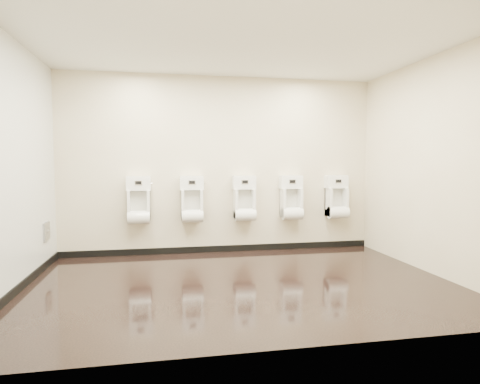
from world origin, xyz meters
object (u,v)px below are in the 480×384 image
object	(u,v)px
access_panel	(46,231)
urinal_1	(192,203)
urinal_4	(337,200)
urinal_2	(244,202)
urinal_3	(291,201)
urinal_0	(139,204)

from	to	relation	value
access_panel	urinal_1	world-z (taller)	urinal_1
access_panel	urinal_4	world-z (taller)	urinal_4
access_panel	urinal_2	bearing A→B (deg)	8.52
urinal_3	urinal_1	bearing A→B (deg)	180.00
urinal_0	urinal_4	xyz separation A→B (m)	(3.21, 0.00, 0.00)
access_panel	urinal_4	distance (m)	4.45
urinal_2	urinal_0	bearing A→B (deg)	180.00
urinal_1	urinal_3	world-z (taller)	same
urinal_1	urinal_4	xyz separation A→B (m)	(2.41, 0.00, 0.00)
urinal_3	urinal_4	bearing A→B (deg)	0.00
urinal_1	urinal_2	size ratio (longest dim) A/B	1.00
urinal_0	urinal_2	size ratio (longest dim) A/B	1.00
urinal_1	urinal_0	bearing A→B (deg)	180.00
access_panel	urinal_4	xyz separation A→B (m)	(4.41, 0.43, 0.32)
urinal_1	urinal_3	distance (m)	1.61
urinal_4	urinal_0	bearing A→B (deg)	180.00
urinal_1	urinal_2	world-z (taller)	same
access_panel	urinal_0	size ratio (longest dim) A/B	0.36
urinal_0	access_panel	bearing A→B (deg)	-160.56
access_panel	urinal_2	size ratio (longest dim) A/B	0.36
urinal_1	urinal_3	xyz separation A→B (m)	(1.61, 0.00, 0.00)
urinal_0	urinal_2	bearing A→B (deg)	0.00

